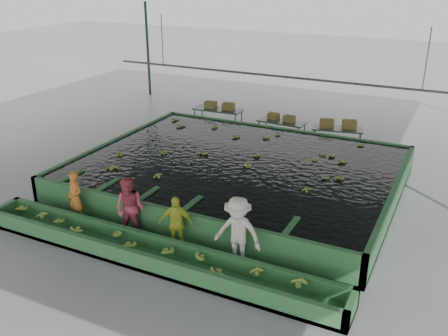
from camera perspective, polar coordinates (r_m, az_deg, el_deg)
The scene contains 21 objects.
ground at distance 15.35m, azimuth -0.83°, elevation -4.09°, with size 80.00×80.00×0.00m, color gray.
shed_roof at distance 13.88m, azimuth -0.95°, elevation 14.74°, with size 20.00×22.00×0.04m, color gray.
shed_posts at distance 14.42m, azimuth -0.88°, elevation 4.85°, with size 20.00×22.00×5.00m, color #1A3926, non-canonical shape.
flotation_tank at distance 16.39m, azimuth 1.55°, elevation -0.59°, with size 10.00×8.00×0.90m, color #306C38, non-canonical shape.
tank_water at distance 16.24m, azimuth 1.56°, elevation 0.71°, with size 9.70×7.70×0.00m, color black.
sorting_trough at distance 12.54m, azimuth -8.45°, elevation -9.58°, with size 10.00×1.00×0.50m, color #306C38, non-canonical shape.
cableway_rail at distance 18.74m, azimuth 6.21°, elevation 10.39°, with size 0.08×0.08×14.00m, color #59605B.
rail_hanger_left at distance 20.80m, azimuth -7.09°, elevation 14.32°, with size 0.04×0.04×2.00m, color #59605B.
rail_hanger_right at distance 17.51m, azimuth 22.17°, elevation 11.41°, with size 0.04×0.04×2.00m, color #59605B.
worker_a at distance 14.56m, azimuth -16.62°, elevation -3.25°, with size 0.56×0.37×1.54m, color orange.
worker_b at distance 13.41m, azimuth -10.70°, elevation -4.56°, with size 0.83×0.65×1.70m, color #C24457.
worker_c at distance 12.73m, azimuth -5.53°, elevation -6.31°, with size 0.88×0.36×1.49m, color #D1D738.
worker_d at distance 11.93m, azimuth 1.57°, elevation -7.39°, with size 1.18×0.68×1.83m, color beige.
packing_table_left at distance 22.05m, azimuth -0.67°, elevation 5.58°, with size 2.14×0.86×0.97m, color #59605B, non-canonical shape.
packing_table_mid at distance 20.71m, azimuth 6.57°, elevation 4.18°, with size 1.94×0.77×0.88m, color #59605B, non-canonical shape.
packing_table_right at distance 20.16m, azimuth 12.75°, elevation 3.28°, with size 1.95×0.78×0.89m, color #59605B, non-canonical shape.
box_stack_left at distance 21.90m, azimuth -0.51°, elevation 6.80°, with size 1.33×0.37×0.29m, color olive, non-canonical shape.
box_stack_mid at distance 20.66m, azimuth 6.54°, elevation 5.43°, with size 1.17×0.32×0.25m, color olive, non-canonical shape.
box_stack_right at distance 20.09m, azimuth 12.87°, elevation 4.54°, with size 1.41×0.39×0.30m, color olive, non-canonical shape.
floating_bananas at distance 16.92m, azimuth 2.70°, elevation 1.60°, with size 9.23×6.29×0.13m, color olive, non-canonical shape.
trough_bananas at distance 12.46m, azimuth -8.49°, elevation -8.99°, with size 8.29×0.55×0.11m, color olive, non-canonical shape.
Camera 1 is at (6.30, -12.23, 6.82)m, focal length 40.00 mm.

